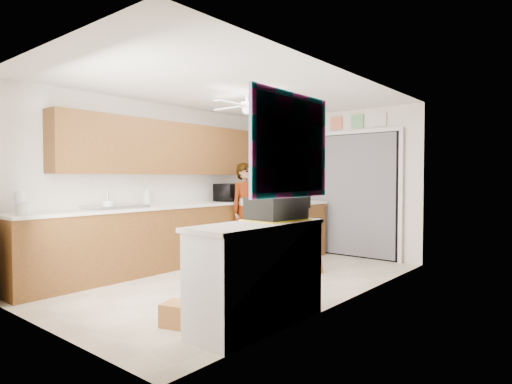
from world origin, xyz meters
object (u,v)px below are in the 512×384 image
Objects in this scene: navy_crate at (209,313)px; microwave at (231,192)px; cup at (107,205)px; paper_towel_roll at (20,202)px; dog at (248,263)px; soap_bottle at (147,196)px; man at (246,210)px; suitcase at (276,209)px; cardboard_box at (182,315)px.

microwave is at bearing 129.70° from navy_crate.
microwave is 4.02× the size of cup.
paper_towel_roll is 2.87m from dog.
soap_bottle is 1.72m from man.
paper_towel_roll is at bearing 167.95° from microwave.
soap_bottle reaches higher than cup.
soap_bottle is (-0.20, -1.60, -0.01)m from microwave.
navy_crate is at bearing -148.77° from microwave.
cup is 0.26× the size of suitcase.
cup is 2.55m from suitcase.
microwave is 1.06× the size of suitcase.
man is (-1.74, 2.88, 0.69)m from cardboard_box.
navy_crate is (2.44, -1.09, -0.97)m from soap_bottle.
paper_towel_roll is at bearing -150.86° from suitcase.
paper_towel_roll is (-0.23, -0.98, 0.07)m from cup.
soap_bottle is at bearing 105.94° from cup.
suitcase reaches higher than cup.
dog is at bearing 119.47° from navy_crate.
microwave reaches higher than cardboard_box.
soap_bottle is 2.78m from cardboard_box.
suitcase is 1.16m from navy_crate.
cardboard_box is at bearing -134.71° from man.
cup is 2.29m from cardboard_box.
dog is (1.53, 0.52, -0.88)m from soap_bottle.
navy_crate is 0.23× the size of man.
paper_towel_roll is (-0.21, -3.35, -0.03)m from microwave.
suitcase is 3.07m from man.
dog is (1.33, -1.09, -0.89)m from microwave.
microwave is 3.30m from suitcase.
dog is at bearing 112.57° from cardboard_box.
paper_towel_roll is (-0.01, -1.75, -0.01)m from soap_bottle.
man is at bearing 71.60° from soap_bottle.
man is at bearing 82.43° from cup.
microwave is 3.63m from navy_crate.
paper_towel_roll is at bearing -164.88° from navy_crate.
cardboard_box is (2.05, -0.50, -0.89)m from cup.
suitcase is (2.76, -0.49, -0.03)m from soap_bottle.
soap_bottle is 0.82× the size of cardboard_box.
microwave is 3.67m from cardboard_box.
soap_bottle is at bearing -154.84° from dog.
man reaches higher than paper_towel_roll.
microwave is 2.37m from cup.
microwave is 0.35× the size of man.
dog is (-0.74, 1.79, 0.10)m from cardboard_box.
microwave is at bearing 125.76° from cardboard_box.
microwave is 1.07× the size of dog.
man reaches higher than cup.
soap_bottle is 0.77× the size of navy_crate.
cup is at bearing 77.03° from paper_towel_roll.
navy_crate is at bearing -113.47° from suitcase.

